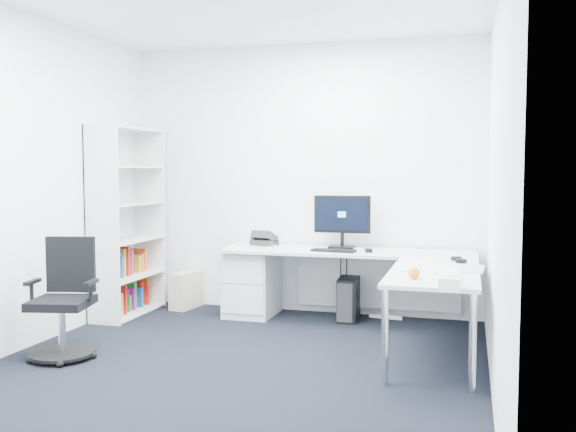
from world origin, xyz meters
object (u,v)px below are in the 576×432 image
(l_desk, at_px, (342,293))
(task_chair, at_px, (61,299))
(bookshelf, at_px, (127,221))
(monitor, at_px, (342,221))
(laptop, at_px, (467,253))

(l_desk, bearing_deg, task_chair, -142.93)
(bookshelf, distance_m, monitor, 2.12)
(l_desk, relative_size, task_chair, 2.56)
(bookshelf, bearing_deg, l_desk, -1.32)
(monitor, xyz_separation_m, laptop, (1.17, -1.06, -0.13))
(bookshelf, bearing_deg, monitor, 11.30)
(laptop, bearing_deg, l_desk, 154.55)
(bookshelf, height_order, monitor, bookshelf)
(l_desk, xyz_separation_m, bookshelf, (-2.17, 0.05, 0.59))
(bookshelf, distance_m, laptop, 3.32)
(monitor, bearing_deg, laptop, -43.07)
(task_chair, distance_m, laptop, 3.11)
(bookshelf, relative_size, task_chair, 2.03)
(task_chair, relative_size, monitor, 1.67)
(l_desk, relative_size, laptop, 6.43)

